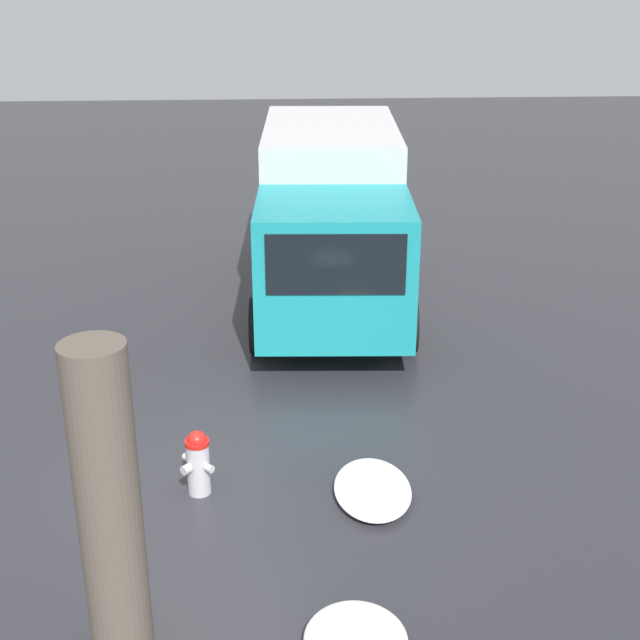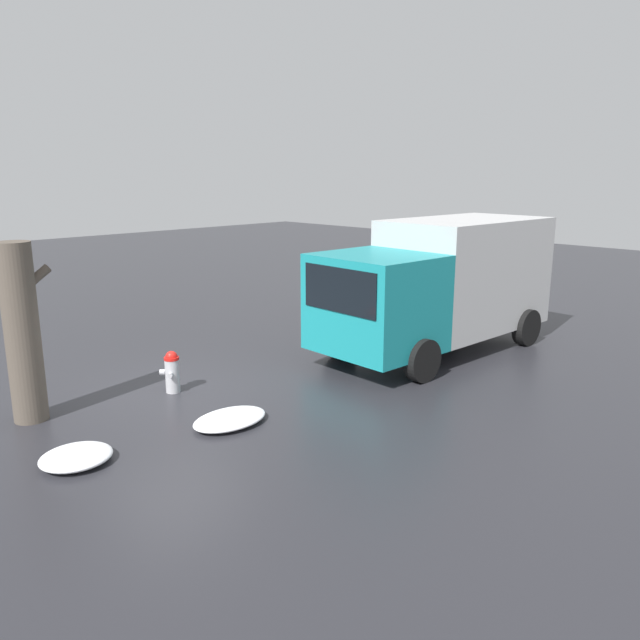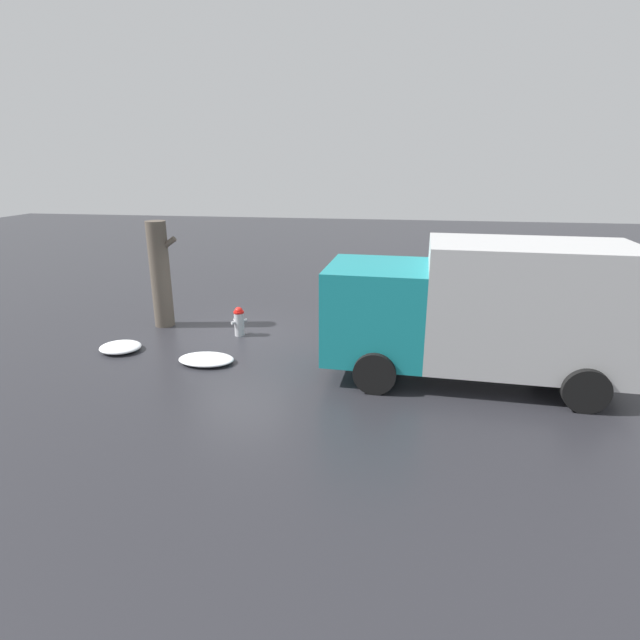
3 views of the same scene
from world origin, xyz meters
TOP-DOWN VIEW (x-y plane):
  - ground_plane at (0.00, 0.00)m, footprint 60.00×60.00m
  - fire_hydrant at (-0.00, 0.00)m, footprint 0.41×0.41m
  - tree_trunk at (-2.48, 0.54)m, footprint 0.86×0.57m
  - delivery_truck at (6.09, -1.96)m, footprint 6.42×2.88m
  - snow_pile_by_hydrant at (-2.67, -1.63)m, footprint 1.05×0.97m
  - snow_pile_curbside at (-0.19, -2.06)m, footprint 1.36×0.92m

SIDE VIEW (x-z plane):
  - ground_plane at x=0.00m, z-range 0.00..0.00m
  - snow_pile_curbside at x=-0.19m, z-range 0.00..0.18m
  - snow_pile_by_hydrant at x=-2.67m, z-range 0.00..0.20m
  - fire_hydrant at x=0.00m, z-range 0.01..0.84m
  - tree_trunk at x=-2.48m, z-range 0.01..3.09m
  - delivery_truck at x=6.09m, z-range 0.11..3.19m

